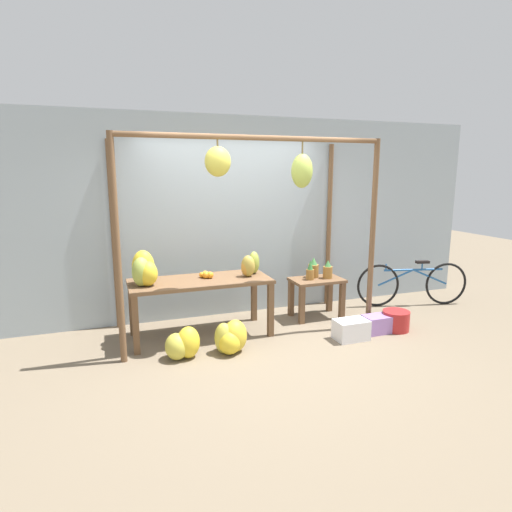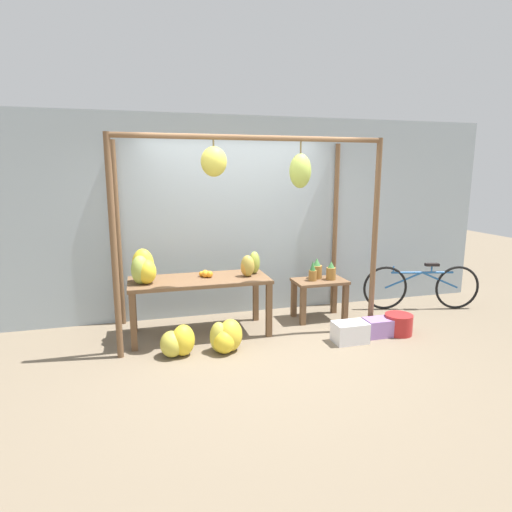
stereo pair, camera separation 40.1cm
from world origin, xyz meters
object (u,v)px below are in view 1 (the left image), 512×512
Objects in this scene: blue_bucket at (396,320)px; fruit_crate_purple at (378,324)px; papaya_pile at (250,266)px; banana_pile_on_table at (145,271)px; banana_pile_ground_left at (183,344)px; parked_bicycle at (412,283)px; orange_pile at (206,275)px; fruit_crate_white at (351,330)px; banana_pile_ground_right at (230,338)px; pineapple_cluster at (317,270)px.

fruit_crate_purple is (-0.27, 0.01, -0.02)m from blue_bucket.
banana_pile_on_table is at bearing -178.79° from papaya_pile.
banana_pile_ground_left is 1.35m from papaya_pile.
blue_bucket is 1.23m from parked_bicycle.
banana_pile_on_table is at bearing -177.71° from parked_bicycle.
banana_pile_on_table is 0.77m from orange_pile.
orange_pile is 1.92m from fruit_crate_white.
orange_pile is 0.41× the size of fruit_crate_white.
banana_pile_ground_right reaches higher than fruit_crate_purple.
blue_bucket is 0.27m from fruit_crate_purple.
pineapple_cluster is 0.23× the size of parked_bicycle.
banana_pile_on_table reaches higher than fruit_crate_purple.
fruit_crate_purple is at bearing -61.79° from pineapple_cluster.
banana_pile_on_table reaches higher than papaya_pile.
papaya_pile is at bearing -6.75° from orange_pile.
orange_pile is 0.36× the size of banana_pile_ground_left.
pineapple_cluster is 0.82× the size of banana_pile_ground_right.
fruit_crate_white is 0.46m from fruit_crate_purple.
blue_bucket is at bearing -1.60° from fruit_crate_purple.
papaya_pile is (-1.79, 0.67, 0.73)m from blue_bucket.
fruit_crate_white is 0.24× the size of parked_bicycle.
papaya_pile is (-2.70, -0.13, 0.51)m from parked_bicycle.
banana_pile_ground_right is (0.86, -0.59, -0.73)m from banana_pile_on_table.
blue_bucket is (2.78, -0.07, -0.04)m from banana_pile_ground_left.
papaya_pile is (-1.06, 0.75, 0.74)m from fruit_crate_white.
banana_pile_ground_left is 1.16× the size of fruit_crate_white.
banana_pile_ground_right is at bearing 178.75° from blue_bucket.
banana_pile_ground_left is 3.76m from parked_bicycle.
papaya_pile reaches higher than banana_pile_ground_right.
parked_bicycle is (1.63, -0.04, -0.33)m from pineapple_cluster.
banana_pile_ground_left is 0.54m from banana_pile_ground_right.
fruit_crate_white is (1.52, -0.13, -0.04)m from banana_pile_ground_right.
pineapple_cluster reaches higher than parked_bicycle.
parked_bicycle is at bearing 28.36° from fruit_crate_white.
fruit_crate_white is at bearing -90.09° from pineapple_cluster.
parked_bicycle is 4.68× the size of fruit_crate_purple.
orange_pile is 1.00m from banana_pile_ground_left.
banana_pile_ground_left is 2.51m from fruit_crate_purple.
blue_bucket reaches higher than fruit_crate_purple.
papaya_pile is at bearing -170.67° from pineapple_cluster.
banana_pile_ground_left is (-0.43, -0.67, -0.60)m from orange_pile.
orange_pile is at bearing 160.63° from fruit_crate_purple.
fruit_crate_purple is (2.50, -0.06, -0.05)m from banana_pile_ground_left.
banana_pile_on_table reaches higher than fruit_crate_white.
banana_pile_ground_right is 0.28× the size of parked_bicycle.
blue_bucket is at bearing 6.24° from fruit_crate_white.
banana_pile_ground_right is at bearing 175.18° from fruit_crate_white.
banana_pile_ground_right is 1.32× the size of fruit_crate_purple.
fruit_crate_white is at bearing -4.04° from banana_pile_ground_left.
banana_pile_ground_right reaches higher than fruit_crate_white.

